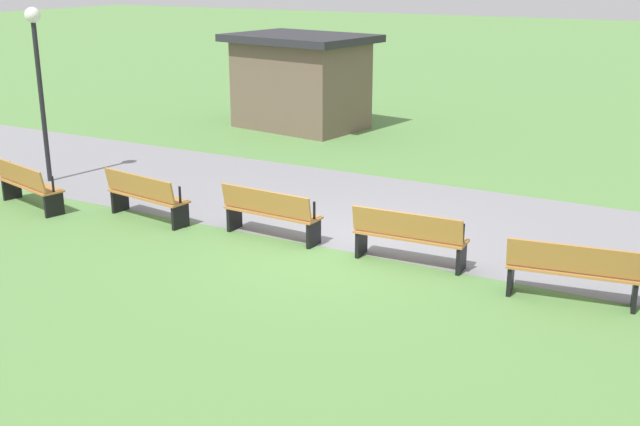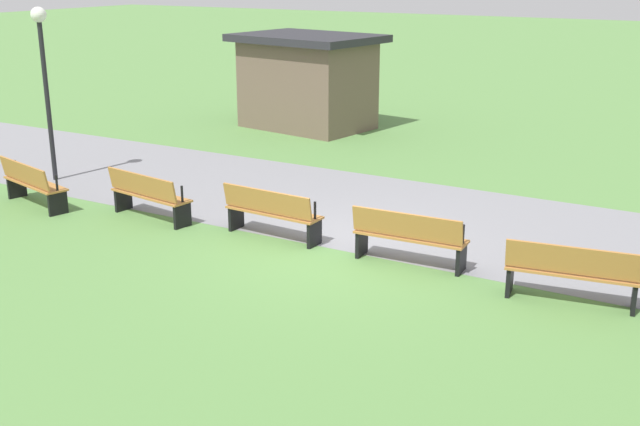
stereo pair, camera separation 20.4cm
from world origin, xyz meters
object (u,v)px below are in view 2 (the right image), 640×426
bench_1 (32,183)px  bench_2 (148,195)px  bench_4 (409,236)px  bench_3 (271,212)px  lamp_post (43,60)px  bench_5 (572,272)px  kiosk (307,80)px

bench_1 → bench_2: same height
bench_2 → bench_4: same height
bench_3 → bench_4: (2.52, 0.00, 0.00)m
bench_3 → lamp_post: bearing=174.8°
bench_4 → bench_5: same height
bench_2 → kiosk: bearing=110.4°
bench_1 → bench_4: (7.51, 0.74, 0.00)m
bench_4 → kiosk: 10.98m
bench_4 → bench_5: bearing=-8.5°
bench_2 → kiosk: 9.00m
bench_2 → kiosk: kiosk is taller
lamp_post → kiosk: lamp_post is taller
bench_1 → bench_3: same height
bench_5 → bench_1: bearing=174.3°
bench_2 → lamp_post: lamp_post is taller
bench_3 → bench_5: bearing=0.0°
bench_1 → lamp_post: lamp_post is taller
bench_5 → kiosk: kiosk is taller
bench_5 → lamp_post: 11.46m
bench_4 → bench_2: bearing=180.0°
bench_4 → bench_5: 2.52m
bench_1 → kiosk: (0.63, 9.26, 0.87)m
bench_4 → bench_5: size_ratio=0.98×
bench_3 → lamp_post: size_ratio=0.49×
bench_4 → bench_5: (2.51, -0.25, 0.00)m
lamp_post → bench_4: bearing=-5.7°
bench_2 → kiosk: (-1.85, 8.76, 0.87)m
bench_1 → bench_4: size_ratio=1.02×
bench_1 → bench_4: bearing=19.8°
bench_1 → kiosk: kiosk is taller
bench_1 → bench_2: bearing=25.4°
bench_4 → lamp_post: 8.99m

